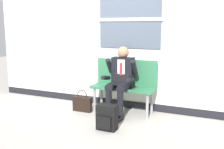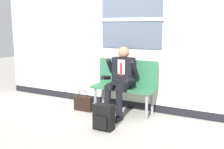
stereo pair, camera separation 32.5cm
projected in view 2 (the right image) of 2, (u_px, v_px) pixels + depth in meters
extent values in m
plane|color=#9E9991|center=(101.00, 116.00, 4.85)|extent=(18.00, 18.00, 0.00)
cube|color=silver|center=(119.00, 10.00, 5.13)|extent=(5.71, 0.12, 1.76)
cube|color=silver|center=(119.00, 77.00, 5.37)|extent=(5.71, 0.12, 0.90)
cube|color=black|center=(119.00, 102.00, 5.46)|extent=(5.71, 0.14, 0.15)
cube|color=#4C5666|center=(131.00, 19.00, 4.97)|extent=(1.22, 0.02, 1.08)
cube|color=silver|center=(131.00, 19.00, 4.96)|extent=(1.30, 0.03, 0.06)
cube|color=#2D6B47|center=(123.00, 88.00, 4.96)|extent=(1.20, 0.42, 0.05)
cube|color=#2D6B47|center=(127.00, 72.00, 5.07)|extent=(1.20, 0.04, 0.49)
cylinder|color=gray|center=(95.00, 99.00, 5.11)|extent=(0.05, 0.05, 0.45)
cylinder|color=gray|center=(103.00, 96.00, 5.37)|extent=(0.05, 0.05, 0.45)
cylinder|color=gray|center=(147.00, 107.00, 4.63)|extent=(0.05, 0.05, 0.45)
cylinder|color=gray|center=(152.00, 103.00, 4.90)|extent=(0.05, 0.05, 0.45)
cylinder|color=black|center=(113.00, 86.00, 4.81)|extent=(0.15, 0.40, 0.15)
cylinder|color=black|center=(108.00, 104.00, 4.70)|extent=(0.11, 0.11, 0.50)
cube|color=black|center=(106.00, 117.00, 4.69)|extent=(0.10, 0.26, 0.07)
cylinder|color=black|center=(124.00, 87.00, 4.71)|extent=(0.15, 0.40, 0.15)
cylinder|color=black|center=(119.00, 106.00, 4.60)|extent=(0.11, 0.11, 0.50)
cube|color=black|center=(117.00, 119.00, 4.59)|extent=(0.10, 0.26, 0.07)
cube|color=black|center=(123.00, 72.00, 4.91)|extent=(0.40, 0.18, 0.55)
cube|color=silver|center=(121.00, 70.00, 4.81)|extent=(0.14, 0.01, 0.39)
cube|color=#B22328|center=(121.00, 72.00, 4.81)|extent=(0.05, 0.01, 0.33)
sphere|color=#9E7051|center=(124.00, 52.00, 4.84)|extent=(0.21, 0.21, 0.21)
cylinder|color=black|center=(110.00, 66.00, 4.94)|extent=(0.09, 0.25, 0.30)
cylinder|color=black|center=(106.00, 78.00, 4.82)|extent=(0.08, 0.27, 0.12)
cylinder|color=black|center=(134.00, 68.00, 4.72)|extent=(0.09, 0.25, 0.30)
cylinder|color=black|center=(130.00, 80.00, 4.60)|extent=(0.08, 0.27, 0.12)
cube|color=black|center=(118.00, 84.00, 4.73)|extent=(0.32, 0.22, 0.02)
cube|color=black|center=(121.00, 77.00, 4.82)|extent=(0.32, 0.08, 0.21)
cube|color=black|center=(104.00, 117.00, 4.17)|extent=(0.32, 0.17, 0.41)
cube|color=black|center=(100.00, 123.00, 4.09)|extent=(0.22, 0.04, 0.20)
cube|color=black|center=(83.00, 104.00, 5.11)|extent=(0.38, 0.09, 0.28)
torus|color=black|center=(83.00, 95.00, 5.08)|extent=(0.21, 0.02, 0.21)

